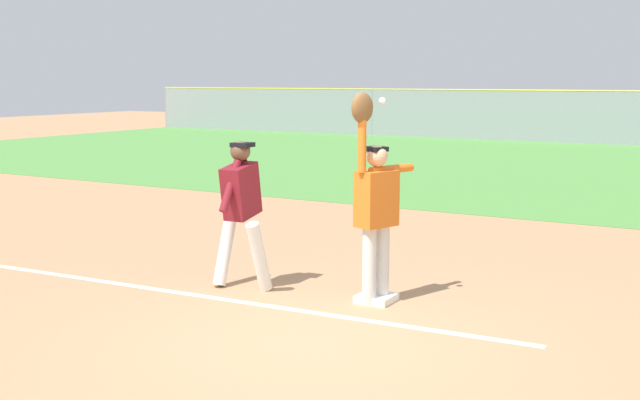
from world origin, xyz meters
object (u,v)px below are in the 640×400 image
Objects in this scene: runner at (241,204)px; baseball at (382,101)px; first_base at (376,298)px; parked_car_red at (567,120)px; fielder at (375,202)px; parked_car_white at (466,117)px.

baseball is at bearing 1.62° from runner.
first_base is 0.08× the size of parked_car_red.
runner reaches higher than parked_car_red.
parked_car_white is (-8.88, 27.88, -0.45)m from fielder.
fielder is at bearing 145.24° from baseball.
parked_car_white is at bearing 179.19° from parked_car_red.
parked_car_red is at bearing -8.35° from parked_car_white.
fielder is 29.27m from parked_car_white.
runner is 29.04m from parked_car_white.
baseball reaches higher than first_base.
first_base is at bearing -74.13° from parked_car_white.
runner reaches higher than first_base.
runner is 0.39× the size of parked_car_white.
runner is 2.08m from baseball.
runner is 0.38× the size of parked_car_red.
parked_car_red is (-2.58, 27.57, -0.32)m from runner.
runner is (-1.59, -0.23, -0.12)m from fielder.
parked_car_white is at bearing 107.82° from baseball.
parked_car_white is (-8.98, 27.96, -1.52)m from baseball.
parked_car_red is at bearing 98.87° from baseball.
fielder reaches higher than parked_car_red.
baseball reaches higher than runner.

